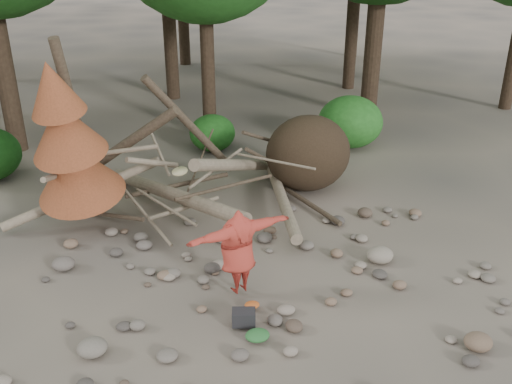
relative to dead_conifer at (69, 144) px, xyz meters
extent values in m
plane|color=#514C44|center=(3.12, -3.37, -2.11)|extent=(120.00, 120.00, 0.00)
ellipsoid|color=#332619|center=(5.72, 0.93, -1.12)|extent=(2.20, 1.87, 1.98)
cylinder|color=gray|center=(2.12, 0.33, -1.56)|extent=(2.61, 5.11, 1.08)
cylinder|color=gray|center=(3.92, 0.83, -1.21)|extent=(3.18, 3.71, 1.90)
cylinder|color=brown|center=(0.92, 1.23, -0.71)|extent=(3.08, 1.91, 2.49)
cylinder|color=gray|center=(4.72, 0.13, -1.76)|extent=(1.13, 4.98, 0.43)
cylinder|color=brown|center=(2.82, 1.43, -0.31)|extent=(2.39, 1.03, 2.89)
cylinder|color=gray|center=(0.12, 0.63, -1.41)|extent=(3.71, 0.86, 1.20)
cylinder|color=#4C3F30|center=(0.62, 0.13, -1.81)|extent=(1.52, 1.70, 0.49)
cylinder|color=gray|center=(3.32, 1.03, -1.31)|extent=(1.57, 0.85, 0.69)
cylinder|color=#4C3F30|center=(4.92, 1.53, -0.91)|extent=(1.92, 1.25, 1.10)
cylinder|color=gray|center=(1.92, 0.83, -0.61)|extent=(0.37, 1.42, 0.85)
cylinder|color=#4C3F30|center=(5.32, -0.17, -1.96)|extent=(0.79, 2.54, 0.12)
cylinder|color=gray|center=(2.32, -0.27, -1.66)|extent=(1.78, 1.11, 0.29)
cylinder|color=#4C3F30|center=(0.22, 0.43, 0.09)|extent=(0.67, 1.13, 4.35)
cone|color=brown|center=(0.06, 0.12, -0.61)|extent=(2.06, 2.13, 1.86)
cone|color=brown|center=(-0.05, -0.09, 0.39)|extent=(1.71, 1.78, 1.65)
cone|color=brown|center=(-0.14, -0.28, 1.29)|extent=(1.23, 1.30, 1.41)
cylinder|color=#38281C|center=(4.12, 5.83, 1.46)|extent=(0.44, 0.44, 7.14)
ellipsoid|color=#20621C|center=(3.92, 4.43, -1.55)|extent=(1.40, 1.40, 1.12)
ellipsoid|color=#297424|center=(8.12, 3.63, -1.31)|extent=(2.00, 2.00, 1.60)
imported|color=#AD3227|center=(2.82, -3.23, -1.20)|extent=(2.12, 1.06, 1.67)
cylinder|color=#988E60|center=(1.89, -3.03, 0.39)|extent=(0.32, 0.32, 0.11)
cube|color=black|center=(2.67, -4.22, -1.98)|extent=(0.45, 0.36, 0.27)
ellipsoid|color=#28642D|center=(2.79, -4.66, -2.03)|extent=(0.41, 0.34, 0.15)
ellipsoid|color=#BD5520|center=(2.93, -3.79, -2.06)|extent=(0.27, 0.22, 0.10)
ellipsoid|color=slate|center=(0.17, -4.26, -1.97)|extent=(0.48, 0.43, 0.29)
ellipsoid|color=brown|center=(6.18, -5.79, -1.97)|extent=(0.47, 0.42, 0.28)
ellipsoid|color=gray|center=(5.88, -2.93, -1.95)|extent=(0.55, 0.49, 0.33)
ellipsoid|color=#635B54|center=(-0.35, -1.49, -1.98)|extent=(0.45, 0.41, 0.27)
camera|label=1|loc=(0.74, -11.91, 4.07)|focal=40.00mm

